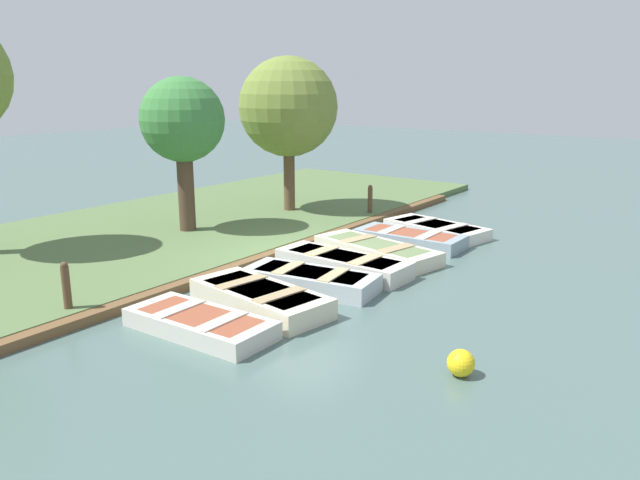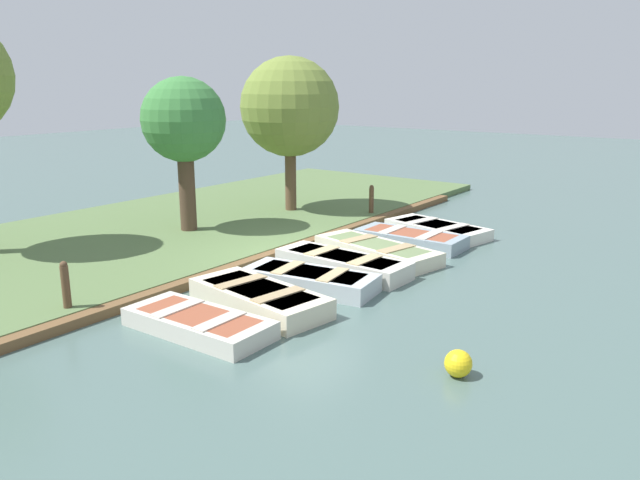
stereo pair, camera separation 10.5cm
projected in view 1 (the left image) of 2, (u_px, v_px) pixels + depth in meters
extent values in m
plane|color=#4C6660|center=(304.00, 264.00, 14.52)|extent=(80.00, 80.00, 0.00)
cube|color=#567042|center=(161.00, 231.00, 17.33)|extent=(8.00, 24.00, 0.20)
cube|color=brown|center=(262.00, 252.00, 15.21)|extent=(1.10, 18.62, 0.18)
cube|color=beige|center=(200.00, 324.00, 10.52)|extent=(2.67, 1.17, 0.31)
cube|color=#994C33|center=(200.00, 316.00, 10.48)|extent=(2.19, 0.91, 0.02)
cube|color=beige|center=(222.00, 321.00, 10.20)|extent=(0.28, 1.04, 0.03)
cube|color=beige|center=(179.00, 308.00, 10.76)|extent=(0.28, 1.04, 0.03)
cube|color=beige|center=(260.00, 298.00, 11.64)|extent=(3.01, 1.62, 0.39)
cube|color=#994C33|center=(260.00, 289.00, 11.59)|extent=(2.46, 1.28, 0.03)
cube|color=tan|center=(279.00, 295.00, 11.22)|extent=(0.45, 1.13, 0.03)
cube|color=tan|center=(242.00, 281.00, 11.96)|extent=(0.45, 1.13, 0.03)
cube|color=#B2BCC1|center=(311.00, 280.00, 12.73)|extent=(2.87, 1.46, 0.37)
cube|color=#6B7F51|center=(310.00, 272.00, 12.69)|extent=(2.35, 1.15, 0.03)
cube|color=tan|center=(333.00, 274.00, 12.45)|extent=(0.42, 1.01, 0.03)
cube|color=tan|center=(288.00, 268.00, 12.92)|extent=(0.42, 1.01, 0.03)
cube|color=beige|center=(343.00, 264.00, 13.85)|extent=(3.14, 1.14, 0.38)
cube|color=teal|center=(343.00, 256.00, 13.81)|extent=(2.58, 0.90, 0.03)
cube|color=tan|center=(365.00, 259.00, 13.45)|extent=(0.34, 0.96, 0.03)
cube|color=tan|center=(322.00, 251.00, 14.15)|extent=(0.34, 0.96, 0.03)
cube|color=beige|center=(376.00, 250.00, 15.02)|extent=(3.42, 1.78, 0.34)
cube|color=#6B7F51|center=(377.00, 244.00, 14.98)|extent=(2.79, 1.42, 0.03)
cube|color=tan|center=(396.00, 248.00, 14.53)|extent=(0.53, 1.09, 0.03)
cube|color=tan|center=(358.00, 238.00, 15.41)|extent=(0.53, 1.09, 0.03)
cube|color=#8C9EA8|center=(410.00, 239.00, 16.13)|extent=(2.80, 1.19, 0.34)
cube|color=#994C33|center=(410.00, 233.00, 16.10)|extent=(2.30, 0.93, 0.03)
cube|color=beige|center=(429.00, 235.00, 15.79)|extent=(0.29, 1.06, 0.03)
cube|color=beige|center=(392.00, 229.00, 16.38)|extent=(0.29, 1.06, 0.03)
cube|color=silver|center=(436.00, 229.00, 17.22)|extent=(3.03, 1.81, 0.31)
cube|color=teal|center=(436.00, 224.00, 17.19)|extent=(2.47, 1.43, 0.03)
cube|color=beige|center=(452.00, 227.00, 16.79)|extent=(0.52, 1.16, 0.03)
cube|color=beige|center=(421.00, 220.00, 17.57)|extent=(0.52, 1.16, 0.03)
cylinder|color=brown|center=(67.00, 293.00, 11.05)|extent=(0.15, 0.15, 0.97)
sphere|color=brown|center=(64.00, 265.00, 10.92)|extent=(0.13, 0.13, 0.13)
cylinder|color=brown|center=(370.00, 203.00, 19.15)|extent=(0.15, 0.15, 0.97)
sphere|color=brown|center=(370.00, 187.00, 19.02)|extent=(0.13, 0.13, 0.13)
sphere|color=yellow|center=(461.00, 363.00, 8.94)|extent=(0.40, 0.40, 0.40)
cylinder|color=#4C3828|center=(186.00, 191.00, 16.72)|extent=(0.44, 0.44, 2.55)
sphere|color=#3D7F3D|center=(182.00, 120.00, 16.25)|extent=(2.22, 2.22, 2.22)
cylinder|color=brown|center=(289.00, 176.00, 19.40)|extent=(0.35, 0.35, 2.55)
sphere|color=olive|center=(288.00, 107.00, 18.88)|extent=(3.01, 3.01, 3.01)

